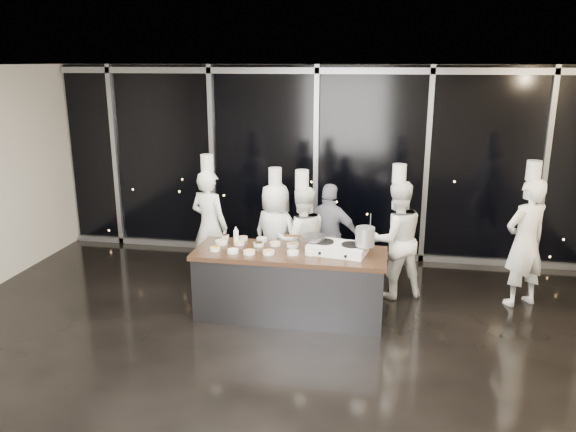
% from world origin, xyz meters
% --- Properties ---
extents(ground, '(9.00, 9.00, 0.00)m').
position_xyz_m(ground, '(0.00, 0.00, 0.00)').
color(ground, black).
rests_on(ground, ground).
extents(room_shell, '(9.02, 7.02, 3.21)m').
position_xyz_m(room_shell, '(0.18, 0.00, 2.25)').
color(room_shell, beige).
rests_on(room_shell, ground).
extents(window_wall, '(8.90, 0.11, 3.20)m').
position_xyz_m(window_wall, '(0.00, 3.43, 1.60)').
color(window_wall, black).
rests_on(window_wall, ground).
extents(demo_counter, '(2.46, 0.86, 0.90)m').
position_xyz_m(demo_counter, '(0.00, 0.90, 0.45)').
color(demo_counter, '#343438').
rests_on(demo_counter, ground).
extents(stove, '(0.78, 0.56, 0.14)m').
position_xyz_m(stove, '(0.60, 0.95, 0.96)').
color(stove, white).
rests_on(stove, demo_counter).
extents(frying_pan, '(0.56, 0.36, 0.05)m').
position_xyz_m(frying_pan, '(0.28, 1.02, 1.07)').
color(frying_pan, gray).
rests_on(frying_pan, stove).
extents(stock_pot, '(0.27, 0.27, 0.24)m').
position_xyz_m(stock_pot, '(0.95, 0.88, 1.16)').
color(stock_pot, '#B9B9BB').
rests_on(stock_pot, stove).
extents(prep_bowls, '(1.39, 0.70, 0.05)m').
position_xyz_m(prep_bowls, '(-0.44, 0.97, 0.93)').
color(prep_bowls, white).
rests_on(prep_bowls, demo_counter).
extents(squeeze_bottle, '(0.07, 0.07, 0.24)m').
position_xyz_m(squeeze_bottle, '(-0.76, 1.08, 1.01)').
color(squeeze_bottle, white).
rests_on(squeeze_bottle, demo_counter).
extents(chef_far_left, '(0.73, 0.60, 1.94)m').
position_xyz_m(chef_far_left, '(-1.42, 1.97, 0.87)').
color(chef_far_left, white).
rests_on(chef_far_left, ground).
extents(chef_left, '(0.89, 0.76, 1.78)m').
position_xyz_m(chef_left, '(-0.40, 1.95, 0.79)').
color(chef_left, white).
rests_on(chef_left, ground).
extents(chef_center, '(0.92, 0.82, 1.80)m').
position_xyz_m(chef_center, '(0.02, 1.71, 0.80)').
color(chef_center, white).
rests_on(chef_center, ground).
extents(guest, '(0.97, 0.57, 1.56)m').
position_xyz_m(guest, '(0.40, 2.01, 0.78)').
color(guest, '#121934').
rests_on(guest, ground).
extents(chef_right, '(1.00, 0.91, 1.91)m').
position_xyz_m(chef_right, '(1.34, 1.84, 0.85)').
color(chef_right, white).
rests_on(chef_right, ground).
extents(chef_side, '(0.77, 0.70, 2.01)m').
position_xyz_m(chef_side, '(3.06, 1.85, 0.91)').
color(chef_side, white).
rests_on(chef_side, ground).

